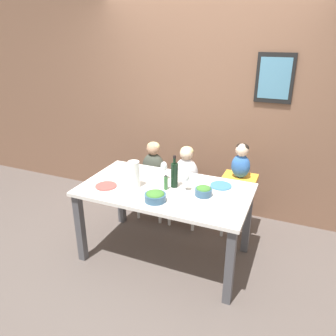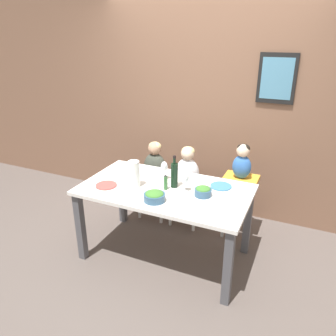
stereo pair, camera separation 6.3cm
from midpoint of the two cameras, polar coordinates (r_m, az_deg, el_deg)
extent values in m
plane|color=#564C47|center=(3.49, -0.97, -14.75)|extent=(14.00, 14.00, 0.00)
cube|color=brown|center=(3.94, 5.91, 11.26)|extent=(10.00, 0.06, 2.70)
cube|color=black|center=(3.70, 17.62, 14.67)|extent=(0.39, 0.02, 0.51)
cube|color=teal|center=(3.68, 17.59, 14.65)|extent=(0.32, 0.00, 0.42)
cube|color=white|center=(3.10, -1.06, -3.82)|extent=(1.59, 0.89, 0.03)
cube|color=#4C4C51|center=(3.34, -15.55, -10.01)|extent=(0.07, 0.07, 0.72)
cube|color=#4C4C51|center=(2.80, 10.03, -16.63)|extent=(0.07, 0.07, 0.72)
cube|color=#4C4C51|center=(3.88, -8.65, -4.57)|extent=(0.07, 0.07, 0.72)
cube|color=#4C4C51|center=(3.43, 13.12, -8.89)|extent=(0.07, 0.07, 0.72)
cylinder|color=silver|center=(4.00, -5.67, -6.14)|extent=(0.04, 0.04, 0.40)
cylinder|color=silver|center=(3.88, -1.87, -6.97)|extent=(0.04, 0.04, 0.40)
cylinder|color=silver|center=(4.23, -3.80, -4.41)|extent=(0.04, 0.04, 0.40)
cylinder|color=silver|center=(4.12, -0.17, -5.14)|extent=(0.04, 0.04, 0.40)
cube|color=silver|center=(3.95, -2.94, -2.75)|extent=(0.42, 0.39, 0.05)
cylinder|color=silver|center=(3.84, -0.23, -7.32)|extent=(0.04, 0.04, 0.40)
cylinder|color=silver|center=(3.75, 3.89, -8.17)|extent=(0.04, 0.04, 0.40)
cylinder|color=silver|center=(4.07, 1.39, -5.44)|extent=(0.04, 0.04, 0.40)
cylinder|color=silver|center=(3.99, 5.28, -6.19)|extent=(0.04, 0.04, 0.40)
cube|color=silver|center=(3.80, 2.64, -3.78)|extent=(0.42, 0.39, 0.05)
cylinder|color=silver|center=(3.63, 9.08, -7.37)|extent=(0.04, 0.04, 0.64)
cylinder|color=silver|center=(3.59, 12.92, -8.04)|extent=(0.04, 0.04, 0.64)
cylinder|color=silver|center=(3.84, 10.01, -5.65)|extent=(0.04, 0.04, 0.64)
cylinder|color=silver|center=(3.81, 13.64, -6.27)|extent=(0.04, 0.04, 0.64)
cube|color=gold|center=(3.56, 11.84, -1.96)|extent=(0.36, 0.33, 0.05)
ellipsoid|color=#3D4238|center=(3.87, -3.01, 0.04)|extent=(0.28, 0.20, 0.37)
sphere|color=tan|center=(3.78, -3.08, 3.40)|extent=(0.15, 0.15, 0.15)
ellipsoid|color=#DBC684|center=(3.78, -3.03, 3.77)|extent=(0.15, 0.14, 0.11)
ellipsoid|color=silver|center=(3.72, 2.70, -0.91)|extent=(0.28, 0.20, 0.37)
sphere|color=beige|center=(3.63, 2.77, 2.57)|extent=(0.15, 0.15, 0.15)
ellipsoid|color=#DBC684|center=(3.63, 2.82, 2.95)|extent=(0.15, 0.14, 0.11)
ellipsoid|color=#3366B2|center=(3.50, 12.03, 0.32)|extent=(0.20, 0.14, 0.26)
sphere|color=beige|center=(3.44, 12.27, 3.08)|extent=(0.14, 0.14, 0.14)
ellipsoid|color=black|center=(3.44, 12.33, 3.45)|extent=(0.13, 0.13, 0.10)
cylinder|color=black|center=(3.07, 0.53, -1.28)|extent=(0.07, 0.07, 0.24)
cylinder|color=black|center=(3.01, 0.54, 1.45)|extent=(0.03, 0.03, 0.08)
cylinder|color=black|center=(3.00, 0.55, 1.95)|extent=(0.03, 0.03, 0.02)
cylinder|color=white|center=(3.08, -6.53, -1.10)|extent=(0.11, 0.11, 0.26)
cylinder|color=white|center=(3.04, 2.43, -3.96)|extent=(0.06, 0.06, 0.00)
cylinder|color=white|center=(3.02, 2.45, -3.24)|extent=(0.01, 0.01, 0.08)
ellipsoid|color=white|center=(2.98, 2.48, -1.64)|extent=(0.07, 0.07, 0.10)
cylinder|color=white|center=(3.27, -1.25, -1.93)|extent=(0.06, 0.06, 0.00)
cylinder|color=white|center=(3.25, -1.26, -1.25)|extent=(0.01, 0.01, 0.08)
ellipsoid|color=white|center=(3.22, -1.27, 0.25)|extent=(0.07, 0.07, 0.10)
cylinder|color=#335675|center=(2.85, -2.87, -5.14)|extent=(0.19, 0.19, 0.07)
ellipsoid|color=#3D752D|center=(2.84, -2.88, -4.54)|extent=(0.16, 0.16, 0.05)
cylinder|color=#335675|center=(2.96, 5.60, -4.16)|extent=(0.16, 0.16, 0.07)
ellipsoid|color=#3D752D|center=(2.94, 5.63, -3.57)|extent=(0.13, 0.13, 0.05)
cylinder|color=#D14C47|center=(3.18, -11.29, -3.09)|extent=(0.20, 0.20, 0.01)
cylinder|color=silver|center=(3.43, -5.45, -0.77)|extent=(0.20, 0.20, 0.01)
cylinder|color=teal|center=(3.16, 8.64, -3.07)|extent=(0.20, 0.20, 0.01)
cylinder|color=#336633|center=(3.04, -0.97, -2.60)|extent=(0.04, 0.04, 0.13)
cone|color=black|center=(3.00, -0.98, -1.29)|extent=(0.03, 0.03, 0.02)
camera|label=1|loc=(0.03, -90.58, -0.24)|focal=35.00mm
camera|label=2|loc=(0.03, 89.42, 0.24)|focal=35.00mm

